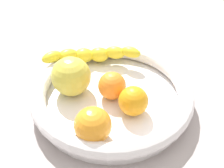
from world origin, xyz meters
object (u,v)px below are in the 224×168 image
object	(u,v)px
banana_draped_left	(92,55)
fruit_bowl	(112,93)
orange_front	(111,86)
orange_mid_right	(93,125)
orange_mid_left	(133,101)
apple_yellow	(71,76)

from	to	relation	value
banana_draped_left	fruit_bowl	bearing A→B (deg)	-165.37
fruit_bowl	banana_draped_left	size ratio (longest dim) A/B	1.41
banana_draped_left	orange_front	size ratio (longest dim) A/B	4.11
fruit_bowl	orange_mid_right	world-z (taller)	orange_mid_right
banana_draped_left	orange_mid_right	size ratio (longest dim) A/B	3.62
fruit_bowl	orange_mid_left	bearing A→B (deg)	-146.92
orange_mid_right	apple_yellow	bearing A→B (deg)	13.87
banana_draped_left	orange_mid_left	xyz separation A→B (cm)	(-15.63, -5.90, -0.10)
banana_draped_left	orange_mid_right	bearing A→B (deg)	175.62
orange_mid_left	banana_draped_left	bearing A→B (deg)	20.69
apple_yellow	orange_mid_right	bearing A→B (deg)	-166.13
banana_draped_left	orange_mid_right	distance (cm)	20.52
banana_draped_left	apple_yellow	size ratio (longest dim) A/B	2.88
orange_front	apple_yellow	world-z (taller)	apple_yellow
banana_draped_left	orange_mid_left	size ratio (longest dim) A/B	4.10
banana_draped_left	orange_mid_right	xyz separation A→B (cm)	(-20.46, 1.57, 0.25)
orange_mid_right	orange_front	bearing A→B (deg)	-24.51
orange_front	orange_mid_right	world-z (taller)	orange_mid_right
orange_mid_left	apple_yellow	size ratio (longest dim) A/B	0.70
orange_mid_right	banana_draped_left	bearing A→B (deg)	-4.38
orange_mid_left	orange_mid_right	distance (cm)	8.90
orange_mid_left	orange_mid_right	xyz separation A→B (cm)	(-4.83, 7.47, 0.35)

